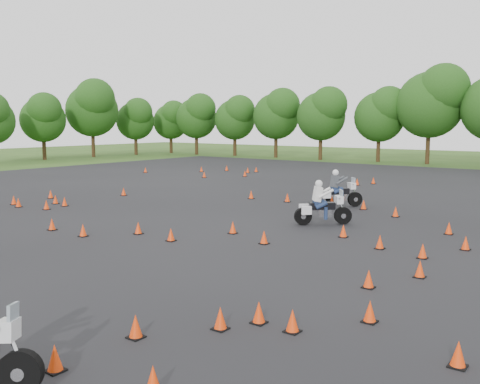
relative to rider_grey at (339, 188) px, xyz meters
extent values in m
plane|color=#2D5119|center=(-1.98, -9.68, -0.95)|extent=(140.00, 140.00, 0.00)
plane|color=black|center=(-1.98, -3.68, -0.94)|extent=(62.00, 62.00, 0.00)
cone|color=#FA3D0A|center=(-3.23, 9.26, -0.72)|extent=(0.26, 0.26, 0.45)
cone|color=#FA3D0A|center=(-3.15, -10.57, -0.72)|extent=(0.26, 0.26, 0.45)
cone|color=#FA3D0A|center=(6.71, -7.80, -0.72)|extent=(0.26, 0.26, 0.45)
cone|color=#FA3D0A|center=(5.27, -16.07, -0.72)|extent=(0.26, 0.26, 0.45)
cone|color=#FA3D0A|center=(-14.45, 12.14, -0.72)|extent=(0.26, 0.26, 0.45)
cone|color=#FA3D0A|center=(3.33, -1.11, -0.72)|extent=(0.26, 0.26, 0.45)
cone|color=#FA3D0A|center=(6.52, -15.31, -0.72)|extent=(0.26, 0.26, 0.45)
cone|color=#FA3D0A|center=(-2.69, 10.73, -0.72)|extent=(0.26, 0.26, 0.45)
cone|color=#FA3D0A|center=(-11.06, -9.28, -0.72)|extent=(0.26, 0.26, 0.45)
cone|color=#FA3D0A|center=(-0.63, 0.45, -0.72)|extent=(0.26, 0.26, 0.45)
cone|color=#FA3D0A|center=(6.09, -18.75, -0.72)|extent=(0.26, 0.26, 0.45)
cone|color=#FA3D0A|center=(9.63, -14.94, -0.72)|extent=(0.26, 0.26, 0.45)
cone|color=#FA3D0A|center=(-12.32, -7.91, -0.72)|extent=(0.26, 0.26, 0.45)
cone|color=#FA3D0A|center=(-12.85, 9.56, -0.72)|extent=(0.26, 0.26, 0.45)
cone|color=#FA3D0A|center=(6.58, -11.64, -0.72)|extent=(0.26, 0.26, 0.45)
cone|color=#FA3D0A|center=(-4.47, -12.10, -0.72)|extent=(0.26, 0.26, 0.45)
cone|color=#FA3D0A|center=(4.19, -19.20, -0.72)|extent=(0.26, 0.26, 0.45)
cone|color=#FA3D0A|center=(-12.85, -9.67, -0.72)|extent=(0.26, 0.26, 0.45)
cone|color=#FA3D0A|center=(-11.27, -8.10, -0.72)|extent=(0.26, 0.26, 0.45)
cone|color=#FA3D0A|center=(5.15, -7.39, -0.72)|extent=(0.26, 0.26, 0.45)
cone|color=#FA3D0A|center=(5.71, -15.32, -0.72)|extent=(0.26, 0.26, 0.45)
cone|color=#FA3D0A|center=(-6.43, -12.09, -0.72)|extent=(0.26, 0.26, 0.45)
cone|color=#FA3D0A|center=(-21.60, 7.19, -0.72)|extent=(0.26, 0.26, 0.45)
cone|color=#FA3D0A|center=(1.31, 0.02, -0.72)|extent=(0.26, 0.26, 0.45)
cone|color=#FA3D0A|center=(-18.23, 10.55, -0.72)|extent=(0.26, 0.26, 0.45)
cone|color=#FA3D0A|center=(1.62, -9.10, -0.72)|extent=(0.26, 0.26, 0.45)
cone|color=#FA3D0A|center=(-14.34, -6.84, -0.72)|extent=(0.26, 0.26, 0.45)
cone|color=#FA3D0A|center=(7.56, -13.87, -0.72)|extent=(0.26, 0.26, 0.45)
cone|color=#FA3D0A|center=(-1.30, -10.71, -0.72)|extent=(0.26, 0.26, 0.45)
cone|color=#FA3D0A|center=(7.49, -5.84, -0.72)|extent=(0.26, 0.26, 0.45)
cone|color=#FA3D0A|center=(-0.33, -8.35, -0.72)|extent=(0.26, 0.26, 0.45)
cone|color=#FA3D0A|center=(6.33, -3.58, -0.72)|extent=(0.26, 0.26, 0.45)
cone|color=#FA3D0A|center=(-5.23, -0.28, -0.72)|extent=(0.26, 0.26, 0.45)
cone|color=#FA3D0A|center=(3.35, -6.44, -0.72)|extent=(0.26, 0.26, 0.45)
cone|color=#FA3D0A|center=(4.21, -17.40, -0.72)|extent=(0.26, 0.26, 0.45)
cone|color=#FA3D0A|center=(-2.97, -0.11, -0.72)|extent=(0.26, 0.26, 0.45)
cone|color=#FA3D0A|center=(-13.80, -9.36, -0.72)|extent=(0.26, 0.26, 0.45)
cone|color=#FA3D0A|center=(-14.84, 6.96, -0.72)|extent=(0.26, 0.26, 0.45)
cone|color=#FA3D0A|center=(-17.10, 12.65, -0.72)|extent=(0.26, 0.26, 0.45)
cone|color=#FA3D0A|center=(-11.94, -3.63, -0.72)|extent=(0.26, 0.26, 0.45)
cone|color=#FA3D0A|center=(7.32, -9.93, -0.72)|extent=(0.26, 0.26, 0.45)
cone|color=#FA3D0A|center=(-14.29, 13.16, -0.72)|extent=(0.26, 0.26, 0.45)
camera|label=1|loc=(11.85, -24.23, 3.25)|focal=40.00mm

